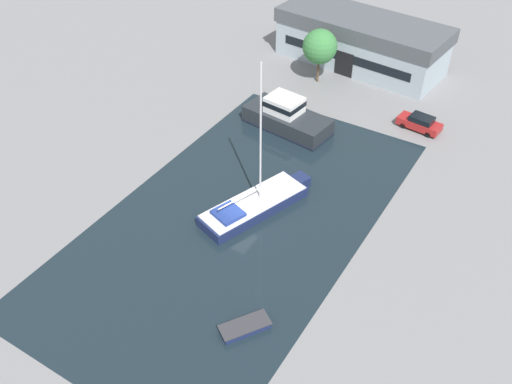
% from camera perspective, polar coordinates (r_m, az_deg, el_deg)
% --- Properties ---
extents(ground_plane, '(440.00, 440.00, 0.00)m').
position_cam_1_polar(ground_plane, '(48.35, -1.74, -2.71)').
color(ground_plane, slate).
extents(water_canal, '(20.18, 37.31, 0.01)m').
position_cam_1_polar(water_canal, '(48.34, -1.74, -2.71)').
color(water_canal, black).
rests_on(water_canal, ground).
extents(warehouse_building, '(21.04, 9.78, 5.87)m').
position_cam_1_polar(warehouse_building, '(71.93, 10.47, 14.62)').
color(warehouse_building, '#99A8B2').
rests_on(warehouse_building, ground).
extents(quay_tree_near_building, '(3.93, 3.93, 6.35)m').
position_cam_1_polar(quay_tree_near_building, '(66.52, 6.41, 14.25)').
color(quay_tree_near_building, brown).
rests_on(quay_tree_near_building, ground).
extents(parked_car, '(4.61, 2.28, 1.58)m').
position_cam_1_polar(parked_car, '(61.23, 16.07, 6.68)').
color(parked_car, maroon).
rests_on(parked_car, ground).
extents(sailboat_moored, '(6.19, 11.23, 13.68)m').
position_cam_1_polar(sailboat_moored, '(48.86, -0.12, -1.21)').
color(sailboat_moored, '#19234C').
rests_on(sailboat_moored, water_canal).
extents(motor_cruiser, '(9.57, 4.99, 3.36)m').
position_cam_1_polar(motor_cruiser, '(59.08, 3.08, 7.50)').
color(motor_cruiser, '#23282D').
rests_on(motor_cruiser, water_canal).
extents(small_dinghy, '(3.19, 3.77, 0.52)m').
position_cam_1_polar(small_dinghy, '(40.40, -1.13, -13.32)').
color(small_dinghy, '#19234C').
rests_on(small_dinghy, water_canal).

